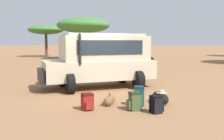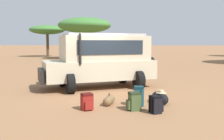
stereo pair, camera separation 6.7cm
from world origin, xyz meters
name	(u,v)px [view 1 (the left image)]	position (x,y,z in m)	size (l,w,h in m)	color
ground_plane	(97,90)	(0.00, 0.00, 0.00)	(320.00, 320.00, 0.00)	#936642
safari_vehicle	(101,59)	(0.10, 0.77, 1.29)	(5.36, 3.90, 2.44)	beige
backpack_beside_front_wheel	(135,101)	(1.63, -3.17, 0.27)	(0.48, 0.42, 0.56)	#42562D
backpack_cluster_center	(139,96)	(1.77, -2.58, 0.31)	(0.33, 0.41, 0.64)	#235B6B
backpack_near_rear_wheel	(88,102)	(0.20, -3.27, 0.25)	(0.43, 0.45, 0.51)	maroon
backpack_outermost	(156,105)	(2.25, -3.43, 0.25)	(0.44, 0.41, 0.52)	black
duffel_bag_low_black_case	(160,98)	(2.48, -2.19, 0.19)	(0.52, 0.82, 0.47)	black
duffel_bag_soft_canvas	(109,100)	(0.79, -2.49, 0.14)	(0.35, 0.78, 0.39)	brown
acacia_tree_far_left	(46,30)	(-10.76, 24.75, 3.74)	(4.96, 4.53, 4.41)	brown
acacia_tree_left_mid	(83,25)	(-4.67, 20.69, 4.08)	(6.43, 5.93, 5.03)	brown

